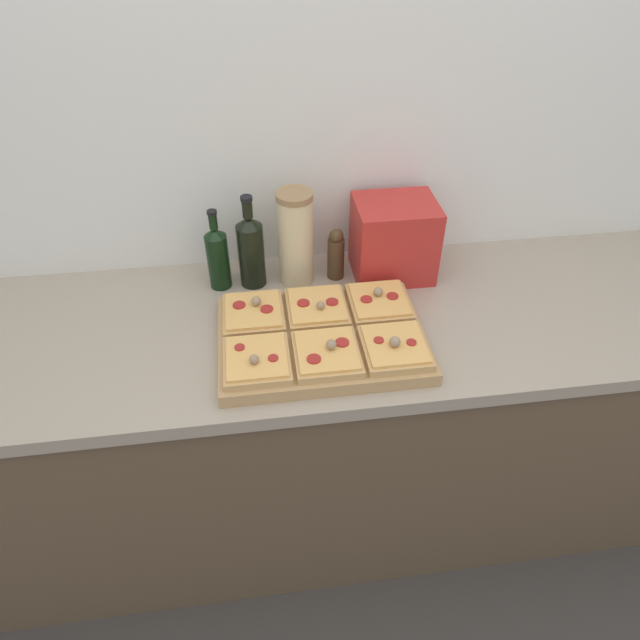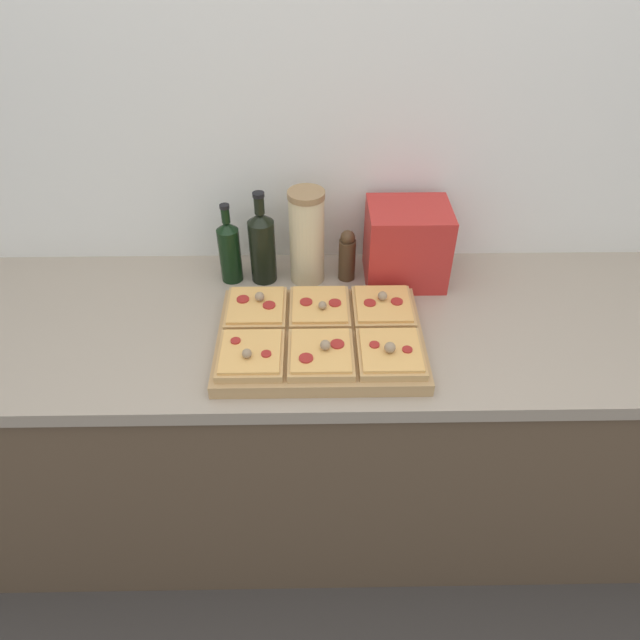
# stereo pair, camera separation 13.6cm
# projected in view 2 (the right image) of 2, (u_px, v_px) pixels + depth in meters

# --- Properties ---
(ground_plane) EXTENTS (12.00, 12.00, 0.00)m
(ground_plane) POSITION_uv_depth(u_px,v_px,m) (333.00, 588.00, 1.88)
(ground_plane) COLOR #3D3833
(wall_back) EXTENTS (6.00, 0.06, 2.50)m
(wall_back) POSITION_uv_depth(u_px,v_px,m) (332.00, 140.00, 1.60)
(wall_back) COLOR silver
(wall_back) RESTS_ON ground_plane
(kitchen_counter) EXTENTS (2.63, 0.67, 0.89)m
(kitchen_counter) POSITION_uv_depth(u_px,v_px,m) (332.00, 425.00, 1.84)
(kitchen_counter) COLOR brown
(kitchen_counter) RESTS_ON ground_plane
(cutting_board) EXTENTS (0.53, 0.38, 0.04)m
(cutting_board) POSITION_uv_depth(u_px,v_px,m) (320.00, 339.00, 1.47)
(cutting_board) COLOR tan
(cutting_board) RESTS_ON kitchen_counter
(pizza_slice_back_left) EXTENTS (0.16, 0.17, 0.05)m
(pizza_slice_back_left) POSITION_uv_depth(u_px,v_px,m) (256.00, 308.00, 1.52)
(pizza_slice_back_left) COLOR tan
(pizza_slice_back_left) RESTS_ON cutting_board
(pizza_slice_back_center) EXTENTS (0.16, 0.17, 0.05)m
(pizza_slice_back_center) POSITION_uv_depth(u_px,v_px,m) (320.00, 307.00, 1.52)
(pizza_slice_back_center) COLOR tan
(pizza_slice_back_center) RESTS_ON cutting_board
(pizza_slice_back_right) EXTENTS (0.16, 0.17, 0.05)m
(pizza_slice_back_right) POSITION_uv_depth(u_px,v_px,m) (383.00, 307.00, 1.53)
(pizza_slice_back_right) COLOR tan
(pizza_slice_back_right) RESTS_ON cutting_board
(pizza_slice_front_left) EXTENTS (0.16, 0.17, 0.05)m
(pizza_slice_front_left) POSITION_uv_depth(u_px,v_px,m) (251.00, 354.00, 1.38)
(pizza_slice_front_left) COLOR tan
(pizza_slice_front_left) RESTS_ON cutting_board
(pizza_slice_front_center) EXTENTS (0.16, 0.17, 0.05)m
(pizza_slice_front_center) POSITION_uv_depth(u_px,v_px,m) (321.00, 353.00, 1.38)
(pizza_slice_front_center) COLOR tan
(pizza_slice_front_center) RESTS_ON cutting_board
(pizza_slice_front_right) EXTENTS (0.16, 0.17, 0.06)m
(pizza_slice_front_right) POSITION_uv_depth(u_px,v_px,m) (390.00, 353.00, 1.39)
(pizza_slice_front_right) COLOR tan
(pizza_slice_front_right) RESTS_ON cutting_board
(olive_oil_bottle) EXTENTS (0.06, 0.06, 0.25)m
(olive_oil_bottle) POSITION_uv_depth(u_px,v_px,m) (230.00, 250.00, 1.65)
(olive_oil_bottle) COLOR black
(olive_oil_bottle) RESTS_ON kitchen_counter
(wine_bottle) EXTENTS (0.08, 0.08, 0.28)m
(wine_bottle) POSITION_uv_depth(u_px,v_px,m) (262.00, 245.00, 1.64)
(wine_bottle) COLOR black
(wine_bottle) RESTS_ON kitchen_counter
(grain_jar_tall) EXTENTS (0.10, 0.10, 0.28)m
(grain_jar_tall) POSITION_uv_depth(u_px,v_px,m) (307.00, 237.00, 1.62)
(grain_jar_tall) COLOR beige
(grain_jar_tall) RESTS_ON kitchen_counter
(pepper_mill) EXTENTS (0.05, 0.05, 0.16)m
(pepper_mill) POSITION_uv_depth(u_px,v_px,m) (347.00, 256.00, 1.67)
(pepper_mill) COLOR #47331E
(pepper_mill) RESTS_ON kitchen_counter
(toaster_oven) EXTENTS (0.26, 0.19, 0.23)m
(toaster_oven) POSITION_uv_depth(u_px,v_px,m) (407.00, 244.00, 1.64)
(toaster_oven) COLOR red
(toaster_oven) RESTS_ON kitchen_counter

